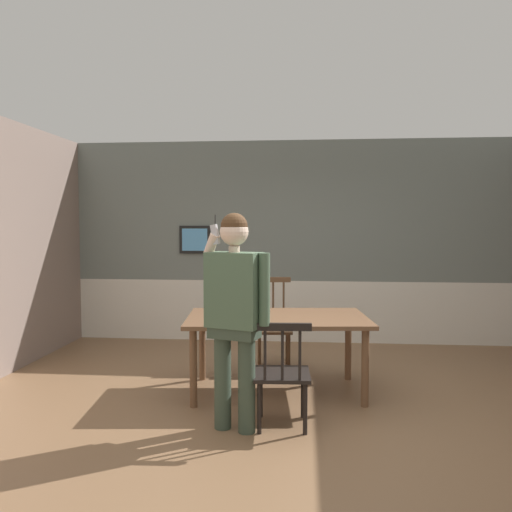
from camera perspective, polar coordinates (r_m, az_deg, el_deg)
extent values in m
plane|color=#846042|center=(4.92, 3.80, -16.62)|extent=(7.16, 7.16, 0.00)
cube|color=slate|center=(7.52, 4.43, 4.89)|extent=(6.51, 0.12, 1.99)
cube|color=silver|center=(7.63, 4.38, -5.95)|extent=(6.51, 0.14, 0.88)
cube|color=silver|center=(7.55, 4.39, -2.69)|extent=(6.51, 0.05, 0.06)
cube|color=black|center=(7.61, -6.66, 1.78)|extent=(0.45, 0.03, 0.40)
cube|color=#5AA6E3|center=(7.60, -6.69, 1.78)|extent=(0.37, 0.01, 0.32)
cube|color=brown|center=(5.28, 2.32, -6.78)|extent=(1.88, 1.23, 0.04)
cylinder|color=brown|center=(4.97, -6.83, -12.01)|extent=(0.07, 0.07, 0.73)
cylinder|color=brown|center=(5.05, 11.78, -11.81)|extent=(0.07, 0.07, 0.73)
cylinder|color=brown|center=(5.80, -5.87, -9.75)|extent=(0.07, 0.07, 0.73)
cylinder|color=brown|center=(5.86, 10.00, -9.63)|extent=(0.07, 0.07, 0.73)
cube|color=black|center=(4.49, 2.85, -12.72)|extent=(0.48, 0.48, 0.03)
cube|color=black|center=(4.18, 2.90, -7.70)|extent=(0.46, 0.06, 0.06)
cylinder|color=black|center=(4.23, 0.99, -10.34)|extent=(0.02, 0.02, 0.46)
cylinder|color=black|center=(4.23, 2.89, -10.34)|extent=(0.02, 0.02, 0.46)
cylinder|color=black|center=(4.23, 4.80, -10.34)|extent=(0.02, 0.02, 0.46)
cylinder|color=black|center=(4.74, 0.51, -14.71)|extent=(0.04, 0.04, 0.42)
cylinder|color=black|center=(4.74, 5.12, -14.71)|extent=(0.04, 0.04, 0.42)
cylinder|color=black|center=(4.39, 0.36, -16.21)|extent=(0.04, 0.04, 0.42)
cylinder|color=black|center=(4.39, 5.37, -16.21)|extent=(0.04, 0.04, 0.42)
cube|color=#513823|center=(6.20, 1.93, -8.03)|extent=(0.46, 0.46, 0.03)
cube|color=#513823|center=(6.30, 1.88, -2.58)|extent=(0.42, 0.08, 0.06)
cylinder|color=#513823|center=(6.34, 3.02, -4.95)|extent=(0.02, 0.02, 0.59)
cylinder|color=#513823|center=(6.33, 1.87, -4.95)|extent=(0.02, 0.02, 0.59)
cylinder|color=#513823|center=(6.33, 0.73, -4.96)|extent=(0.02, 0.02, 0.59)
cylinder|color=#513823|center=(6.09, 3.59, -10.49)|extent=(0.04, 0.04, 0.44)
cylinder|color=#513823|center=(6.08, 0.38, -10.52)|extent=(0.04, 0.04, 0.44)
cylinder|color=#513823|center=(6.42, 3.39, -9.77)|extent=(0.04, 0.04, 0.44)
cylinder|color=#513823|center=(6.41, 0.35, -9.79)|extent=(0.04, 0.04, 0.44)
cylinder|color=#3A493A|center=(4.36, -1.02, -13.36)|extent=(0.14, 0.14, 0.86)
cylinder|color=#3A493A|center=(4.45, -3.64, -13.01)|extent=(0.14, 0.14, 0.86)
cube|color=#3A493A|center=(4.30, -2.36, -8.09)|extent=(0.44, 0.33, 0.12)
cube|color=#4C664C|center=(4.25, -2.37, -3.68)|extent=(0.49, 0.36, 0.61)
cylinder|color=#4C664C|center=(4.14, 0.91, -3.66)|extent=(0.09, 0.09, 0.58)
cylinder|color=beige|center=(4.30, -4.85, 1.27)|extent=(0.18, 0.16, 0.20)
cylinder|color=beige|center=(4.22, -2.38, 0.75)|extent=(0.09, 0.09, 0.05)
sphere|color=beige|center=(4.22, -2.39, 2.67)|extent=(0.23, 0.23, 0.23)
sphere|color=#472D19|center=(4.22, -2.39, 3.22)|extent=(0.22, 0.22, 0.22)
cube|color=#B7B7BC|center=(4.26, -4.46, 2.35)|extent=(0.09, 0.06, 0.17)
cylinder|color=black|center=(4.26, -4.46, 3.97)|extent=(0.01, 0.01, 0.08)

